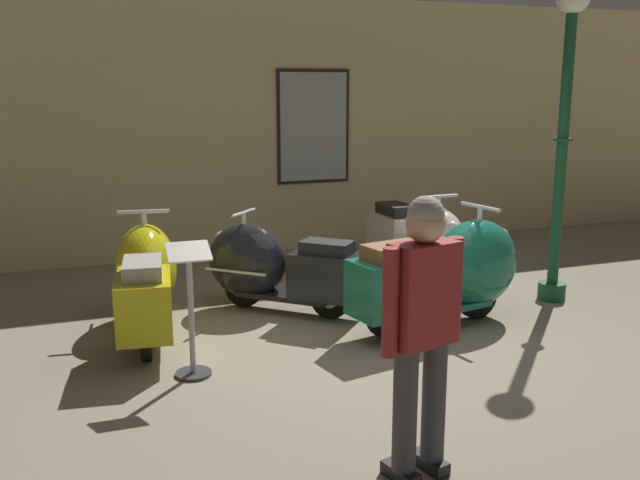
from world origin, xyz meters
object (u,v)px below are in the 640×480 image
visitor_0 (422,320)px  scooter_2 (451,272)px  scooter_3 (422,241)px  lamppost (565,113)px  info_stanchion (191,322)px  scooter_1 (271,267)px  scooter_0 (146,279)px

visitor_0 → scooter_2: bearing=-48.2°
scooter_3 → lamppost: 2.02m
scooter_2 → visitor_0: 2.72m
scooter_2 → info_stanchion: bearing=177.2°
scooter_2 → scooter_1: bearing=134.9°
scooter_3 → scooter_0: bearing=-81.8°
scooter_0 → info_stanchion: size_ratio=1.73×
scooter_3 → lamppost: size_ratio=0.54×
scooter_1 → visitor_0: (-0.09, -3.19, 0.49)m
lamppost → info_stanchion: 4.18m
info_stanchion → scooter_3: bearing=30.3°
scooter_2 → info_stanchion: size_ratio=1.80×
scooter_3 → visitor_0: size_ratio=1.07×
scooter_1 → scooter_3: bearing=-125.8°
scooter_2 → lamppost: bearing=1.3°
scooter_2 → scooter_3: scooter_2 is taller
scooter_2 → info_stanchion: scooter_2 is taller
scooter_2 → visitor_0: (-1.53, -2.21, 0.43)m
scooter_0 → lamppost: lamppost is taller
scooter_1 → lamppost: bearing=-150.4°
scooter_1 → scooter_0: bearing=51.8°
scooter_0 → scooter_1: 1.23m
scooter_3 → lamppost: bearing=40.6°
scooter_0 → scooter_1: (1.22, 0.19, -0.04)m
scooter_0 → info_stanchion: bearing=-162.1°
lamppost → info_stanchion: size_ratio=3.07×
scooter_2 → scooter_3: size_ratio=1.08×
scooter_0 → scooter_3: 3.14m
visitor_0 → info_stanchion: (-0.93, 1.87, -0.50)m
visitor_0 → scooter_3: bearing=-42.5°
scooter_1 → scooter_3: scooter_3 is taller
scooter_3 → info_stanchion: bearing=-61.6°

